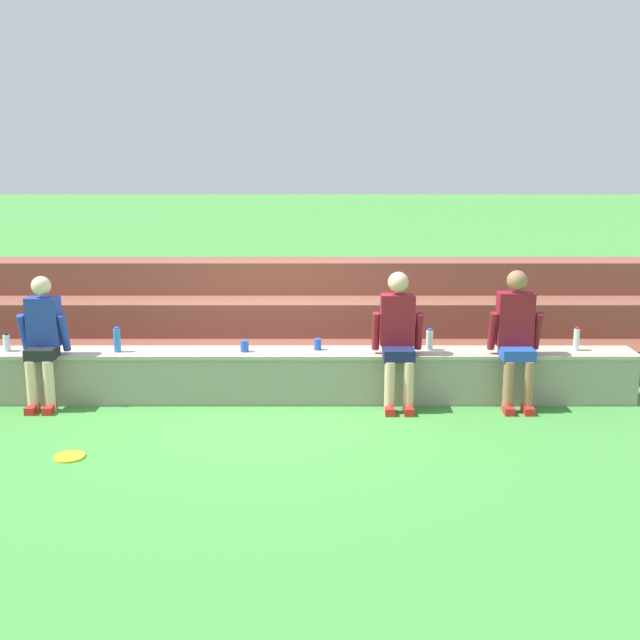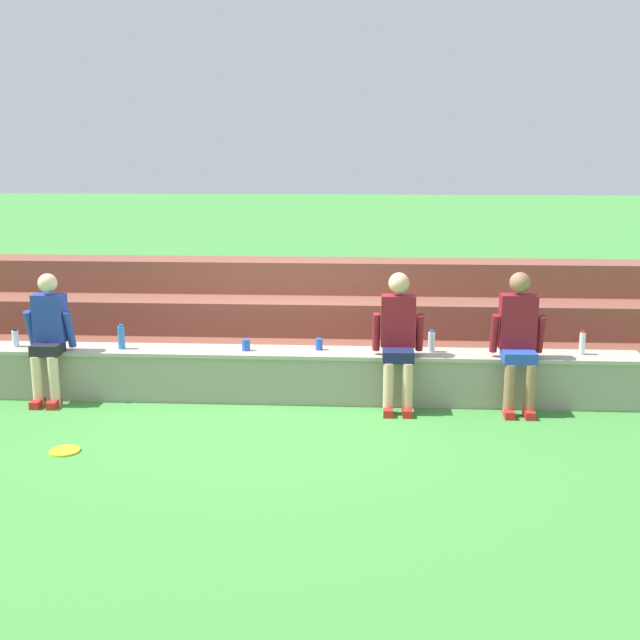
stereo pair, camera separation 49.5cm
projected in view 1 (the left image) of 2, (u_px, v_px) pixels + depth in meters
ground_plane at (273, 406)px, 8.46m from camera, size 80.00×80.00×0.00m
stone_seating_wall at (273, 374)px, 8.62m from camera, size 7.89×0.49×0.55m
brick_bleachers at (281, 324)px, 10.17m from camera, size 11.10×1.91×1.26m
person_far_left at (44, 338)px, 8.30m from camera, size 0.51×0.49×1.40m
person_left_of_center at (399, 335)px, 8.31m from camera, size 0.54×0.57×1.44m
person_center at (517, 334)px, 8.29m from camera, size 0.56×0.54×1.46m
water_bottle_center_gap at (8, 343)px, 8.54m from camera, size 0.07×0.07×0.20m
water_bottle_mid_right at (578, 339)px, 8.57m from camera, size 0.06×0.06×0.26m
water_bottle_mid_left at (118, 340)px, 8.51m from camera, size 0.08×0.08×0.27m
water_bottle_near_right at (431, 340)px, 8.58m from camera, size 0.07×0.07×0.24m
plastic_cup_left_end at (246, 346)px, 8.53m from camera, size 0.09×0.09×0.12m
plastic_cup_middle at (319, 344)px, 8.60m from camera, size 0.08×0.08×0.12m
frisbee at (71, 456)px, 7.05m from camera, size 0.28×0.28×0.02m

